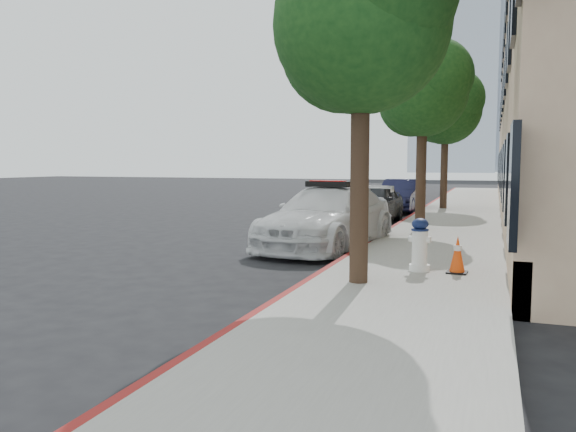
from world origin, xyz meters
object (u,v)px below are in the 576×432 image
Objects in this scene: parked_car_mid at (372,203)px; fire_hydrant at (420,245)px; parked_car_far at (401,195)px; traffic_cone at (457,255)px; police_car at (328,217)px.

parked_car_mid reaches higher than fire_hydrant.
fire_hydrant is (2.51, -14.10, -0.08)m from parked_car_far.
fire_hydrant is 0.67m from traffic_cone.
fire_hydrant is at bearing -77.75° from parked_car_far.
parked_car_mid is 5.14m from parked_car_far.
parked_car_mid is 4.32× the size of fire_hydrant.
police_car is at bearing -86.67° from parked_car_mid.
parked_car_far is 14.32m from fire_hydrant.
police_car is 4.49m from traffic_cone.
police_car is at bearing 136.83° from traffic_cone.
police_car is 1.32× the size of parked_car_mid.
parked_car_mid is 9.38m from fire_hydrant.
traffic_cone is at bearing -35.67° from police_car.
fire_hydrant reaches higher than traffic_cone.
parked_car_far is 6.39× the size of traffic_cone.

